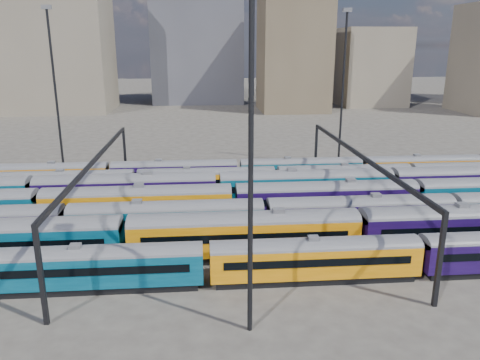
{
  "coord_description": "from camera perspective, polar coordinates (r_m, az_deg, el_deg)",
  "views": [
    {
      "loc": [
        -8.22,
        -51.62,
        19.99
      ],
      "look_at": [
        -3.26,
        7.03,
        3.0
      ],
      "focal_mm": 35.0,
      "sensor_mm": 36.0,
      "label": 1
    }
  ],
  "objects": [
    {
      "name": "ground",
      "position": [
        55.97,
        3.95,
        -4.87
      ],
      "size": [
        500.0,
        500.0,
        0.0
      ],
      "primitive_type": "plane",
      "color": "#3F3A35",
      "rests_on": "ground"
    },
    {
      "name": "rake_4",
      "position": [
        59.88,
        -13.65,
        -0.92
      ],
      "size": [
        112.86,
        3.3,
        5.58
      ],
      "color": "black",
      "rests_on": "ground"
    },
    {
      "name": "gantry_1",
      "position": [
        54.57,
        -17.15,
        1.37
      ],
      "size": [
        0.35,
        40.35,
        8.03
      ],
      "color": "black",
      "rests_on": "ground"
    },
    {
      "name": "rake_5",
      "position": [
        64.07,
        -4.08,
        0.18
      ],
      "size": [
        95.25,
        2.79,
        4.69
      ],
      "color": "black",
      "rests_on": "ground"
    },
    {
      "name": "gantry_2",
      "position": [
        56.31,
        14.2,
        2.04
      ],
      "size": [
        0.35,
        40.35,
        8.03
      ],
      "color": "black",
      "rests_on": "ground"
    },
    {
      "name": "rake_1",
      "position": [
        52.25,
        26.17,
        -4.7
      ],
      "size": [
        157.77,
        3.29,
        5.56
      ],
      "color": "black",
      "rests_on": "ground"
    },
    {
      "name": "mast_1",
      "position": [
        77.01,
        -21.63,
        10.51
      ],
      "size": [
        1.4,
        0.5,
        25.6
      ],
      "color": "black",
      "rests_on": "ground"
    },
    {
      "name": "mast_3",
      "position": [
        79.34,
        12.45,
        11.38
      ],
      "size": [
        1.4,
        0.5,
        25.6
      ],
      "color": "black",
      "rests_on": "ground"
    },
    {
      "name": "rake_2",
      "position": [
        51.71,
        -20.5,
        -4.52
      ],
      "size": [
        124.37,
        3.03,
        5.11
      ],
      "color": "black",
      "rests_on": "ground"
    },
    {
      "name": "rake_6",
      "position": [
        73.0,
        14.61,
        1.63
      ],
      "size": [
        111.58,
        2.72,
        4.57
      ],
      "color": "black",
      "rests_on": "ground"
    },
    {
      "name": "rake_3",
      "position": [
        56.33,
        10.45,
        -1.9
      ],
      "size": [
        153.49,
        3.2,
        5.41
      ],
      "color": "black",
      "rests_on": "ground"
    },
    {
      "name": "mast_2",
      "position": [
        30.4,
        1.34,
        4.67
      ],
      "size": [
        1.4,
        0.5,
        25.6
      ],
      "color": "black",
      "rests_on": "ground"
    }
  ]
}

